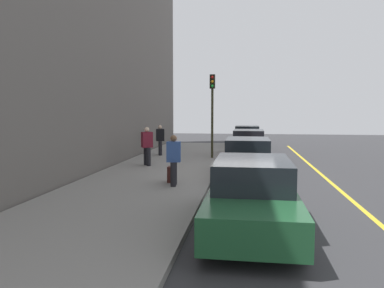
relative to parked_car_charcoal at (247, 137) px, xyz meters
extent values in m
plane|color=#333335|center=(12.28, -0.26, -0.76)|extent=(56.00, 56.00, 0.00)
cube|color=gray|center=(12.28, -3.56, -0.68)|extent=(28.00, 4.60, 0.15)
cube|color=gold|center=(12.28, 2.94, -0.75)|extent=(28.00, 0.14, 0.01)
cylinder|color=black|center=(1.40, 0.83, -0.44)|extent=(0.64, 0.22, 0.64)
cylinder|color=black|center=(1.39, -0.85, -0.44)|extent=(0.64, 0.22, 0.64)
cylinder|color=black|center=(-1.26, 0.85, -0.44)|extent=(0.64, 0.22, 0.64)
cylinder|color=black|center=(-1.28, -0.83, -0.44)|extent=(0.64, 0.22, 0.64)
cube|color=#383A3D|center=(0.06, 0.00, -0.17)|extent=(4.31, 1.83, 0.64)
cube|color=black|center=(-0.15, 0.00, 0.45)|extent=(2.25, 1.62, 0.60)
cylinder|color=black|center=(7.15, 0.87, -0.44)|extent=(0.64, 0.23, 0.64)
cylinder|color=black|center=(7.11, -0.81, -0.44)|extent=(0.64, 0.23, 0.64)
cylinder|color=black|center=(4.39, 0.94, -0.44)|extent=(0.64, 0.23, 0.64)
cylinder|color=black|center=(4.35, -0.74, -0.44)|extent=(0.64, 0.23, 0.64)
cube|color=maroon|center=(5.75, 0.06, -0.17)|extent=(4.49, 1.90, 0.64)
cube|color=black|center=(5.53, 0.07, 0.45)|extent=(2.35, 1.65, 0.60)
cylinder|color=black|center=(13.59, 0.82, -0.44)|extent=(0.64, 0.23, 0.64)
cylinder|color=black|center=(13.58, -0.86, -0.44)|extent=(0.64, 0.23, 0.64)
cylinder|color=black|center=(10.81, 0.84, -0.44)|extent=(0.64, 0.23, 0.64)
cylinder|color=black|center=(10.80, -0.84, -0.44)|extent=(0.64, 0.23, 0.64)
cube|color=black|center=(12.20, -0.01, -0.17)|extent=(4.50, 1.84, 0.64)
cube|color=black|center=(11.97, -0.01, 0.45)|extent=(2.34, 1.62, 0.60)
cylinder|color=black|center=(19.88, 0.89, -0.44)|extent=(0.64, 0.23, 0.64)
cylinder|color=black|center=(19.87, -0.79, -0.44)|extent=(0.64, 0.23, 0.64)
cylinder|color=black|center=(16.94, 0.92, -0.44)|extent=(0.64, 0.23, 0.64)
cylinder|color=black|center=(16.92, -0.76, -0.44)|extent=(0.64, 0.23, 0.64)
cube|color=#1E512D|center=(18.40, 0.06, -0.17)|extent=(4.76, 1.84, 0.64)
cube|color=black|center=(18.17, 0.07, 0.45)|extent=(2.48, 1.62, 0.60)
cylinder|color=black|center=(6.56, -4.64, -0.22)|extent=(0.18, 0.18, 0.77)
cylinder|color=black|center=(6.21, -4.74, -0.22)|extent=(0.18, 0.18, 0.77)
cube|color=black|center=(6.39, -4.69, 0.49)|extent=(0.39, 0.50, 0.65)
sphere|color=beige|center=(6.39, -4.69, 0.92)|extent=(0.21, 0.21, 0.21)
cylinder|color=black|center=(10.43, -4.28, -0.21)|extent=(0.19, 0.19, 0.80)
cylinder|color=black|center=(10.12, -4.49, -0.21)|extent=(0.19, 0.19, 0.80)
cube|color=maroon|center=(10.28, -4.39, 0.53)|extent=(0.50, 0.54, 0.68)
sphere|color=beige|center=(10.28, -4.39, 0.98)|extent=(0.22, 0.22, 0.22)
cylinder|color=black|center=(14.72, -2.36, -0.22)|extent=(0.18, 0.18, 0.77)
cylinder|color=black|center=(14.37, -2.39, -0.22)|extent=(0.18, 0.18, 0.77)
cube|color=#335193|center=(14.54, -2.37, 0.49)|extent=(0.32, 0.47, 0.65)
sphere|color=brown|center=(14.54, -2.37, 0.92)|extent=(0.21, 0.21, 0.21)
cylinder|color=#2D2D19|center=(7.17, -1.79, 1.15)|extent=(0.12, 0.12, 3.52)
cube|color=black|center=(7.17, -1.79, 3.27)|extent=(0.26, 0.26, 0.70)
sphere|color=red|center=(7.32, -1.79, 3.48)|extent=(0.14, 0.14, 0.14)
sphere|color=orange|center=(7.32, -1.79, 3.26)|extent=(0.14, 0.14, 0.14)
sphere|color=green|center=(7.32, -1.79, 3.04)|extent=(0.14, 0.14, 0.14)
cube|color=#471E19|center=(14.00, -2.57, -0.34)|extent=(0.34, 0.22, 0.53)
cylinder|color=#4C4C4C|center=(14.00, -2.57, 0.11)|extent=(0.03, 0.03, 0.36)
camera|label=1|loc=(26.44, -0.08, 1.81)|focal=35.52mm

